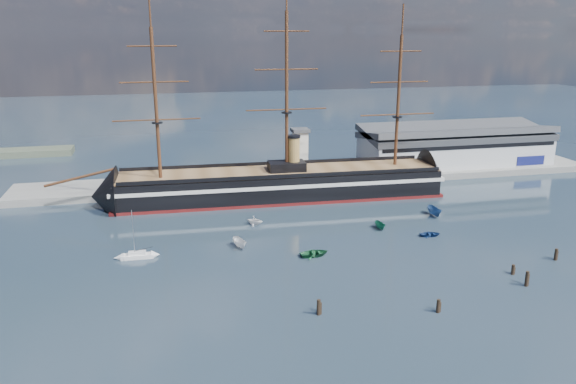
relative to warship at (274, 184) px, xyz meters
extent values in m
plane|color=#1E2F3B|center=(7.83, -20.00, -4.04)|extent=(600.00, 600.00, 0.00)
cube|color=slate|center=(17.83, 16.00, -4.04)|extent=(180.00, 18.00, 2.00)
cube|color=#B7BABC|center=(65.83, 20.00, 2.96)|extent=(62.00, 20.00, 10.00)
cube|color=#3F4247|center=(65.83, 20.00, 8.56)|extent=(63.00, 21.00, 2.00)
cube|color=silver|center=(10.83, 13.00, 4.96)|extent=(4.00, 4.00, 14.00)
cube|color=#3F4247|center=(10.83, 13.00, 12.46)|extent=(5.00, 5.00, 1.00)
cube|color=black|center=(1.73, 0.00, -0.04)|extent=(88.55, 19.35, 7.00)
cube|color=silver|center=(1.73, 0.00, 1.16)|extent=(90.55, 19.67, 1.00)
cube|color=#581313|center=(1.73, 0.00, -3.69)|extent=(90.55, 19.63, 0.90)
cone|color=black|center=(-44.77, 0.00, -0.34)|extent=(14.59, 16.20, 15.68)
cone|color=black|center=(48.23, 0.00, -0.34)|extent=(11.59, 16.09, 15.68)
cube|color=brown|center=(1.73, 0.00, 3.56)|extent=(88.50, 18.07, 0.40)
cube|color=black|center=(3.73, 0.00, 4.96)|extent=(10.22, 6.38, 2.50)
cylinder|color=#AD8745|center=(5.73, 0.00, 8.46)|extent=(3.20, 3.20, 9.00)
cylinder|color=#381E0F|center=(-50.27, 0.00, 4.96)|extent=(17.77, 1.38, 4.43)
cylinder|color=#381E0F|center=(-30.27, 0.00, 22.76)|extent=(0.90, 0.90, 38.00)
cylinder|color=#381E0F|center=(3.73, 0.00, 24.76)|extent=(0.90, 0.90, 42.00)
cylinder|color=#381E0F|center=(35.73, 0.00, 21.76)|extent=(0.90, 0.90, 36.00)
cube|color=white|center=(-35.85, -35.36, -3.60)|extent=(6.58, 2.12, 0.87)
cube|color=white|center=(-35.85, -35.36, -2.91)|extent=(3.52, 1.50, 0.70)
cylinder|color=#B2B2B7|center=(-36.29, -35.36, 1.61)|extent=(0.14, 0.14, 9.56)
imported|color=white|center=(-14.50, -34.47, -4.04)|extent=(6.66, 3.76, 2.52)
imported|color=#1B5C33|center=(-0.10, -42.42, -4.04)|extent=(1.94, 3.94, 1.77)
imported|color=#176147|center=(19.35, -30.24, -4.04)|extent=(5.22, 2.08, 2.06)
imported|color=white|center=(-8.88, -20.42, -4.04)|extent=(6.05, 7.03, 2.41)
imported|color=navy|center=(28.65, -37.20, -4.04)|extent=(1.42, 3.04, 1.38)
imported|color=#2F5284|center=(36.29, -24.31, -4.04)|extent=(7.22, 2.84, 2.86)
cylinder|color=black|center=(-6.20, -66.65, -4.04)|extent=(0.64, 0.64, 3.42)
cylinder|color=black|center=(13.32, -70.34, -4.04)|extent=(0.64, 0.64, 3.04)
cylinder|color=black|center=(33.76, -64.91, -4.04)|extent=(0.64, 0.64, 3.63)
cylinder|color=black|center=(47.04, -55.66, -4.04)|extent=(0.64, 0.64, 3.20)
cylinder|color=black|center=(34.39, -59.88, -4.04)|extent=(0.64, 0.64, 2.72)
camera|label=1|loc=(-29.84, -146.34, 41.04)|focal=35.00mm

